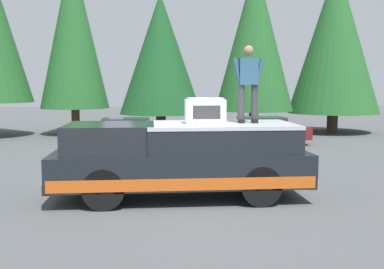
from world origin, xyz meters
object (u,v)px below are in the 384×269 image
(parked_car_maroon, at_px, (259,131))
(parked_car_silver, at_px, (124,132))
(pickup_truck, at_px, (181,159))
(compressor_unit, at_px, (205,111))
(person_on_truck_bed, at_px, (248,82))

(parked_car_maroon, height_order, parked_car_silver, same)
(pickup_truck, height_order, parked_car_maroon, pickup_truck)
(compressor_unit, relative_size, parked_car_silver, 0.20)
(parked_car_silver, bearing_deg, person_on_truck_bed, -159.70)
(person_on_truck_bed, bearing_deg, pickup_truck, 91.33)
(person_on_truck_bed, xyz_separation_m, parked_car_silver, (8.66, 3.20, -1.97))
(parked_car_silver, bearing_deg, pickup_truck, -168.83)
(compressor_unit, distance_m, parked_car_silver, 9.10)
(pickup_truck, bearing_deg, parked_car_maroon, -23.69)
(compressor_unit, bearing_deg, pickup_truck, 87.18)
(pickup_truck, bearing_deg, person_on_truck_bed, -88.67)
(parked_car_maroon, xyz_separation_m, parked_car_silver, (-0.29, 5.66, 0.00))
(compressor_unit, distance_m, person_on_truck_bed, 1.15)
(person_on_truck_bed, bearing_deg, parked_car_silver, 20.30)
(parked_car_maroon, bearing_deg, pickup_truck, 156.31)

